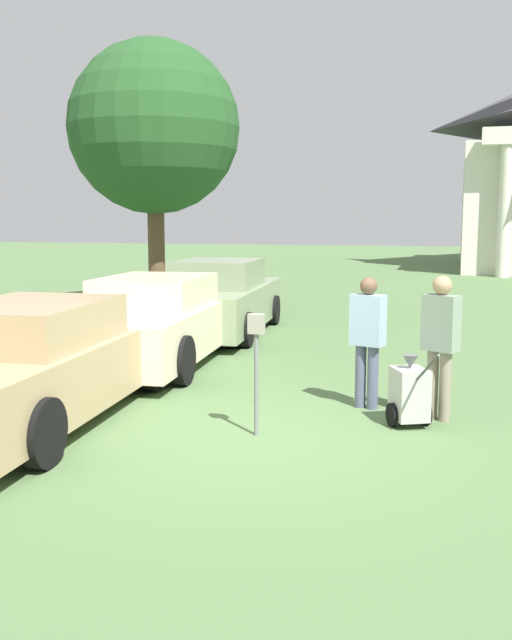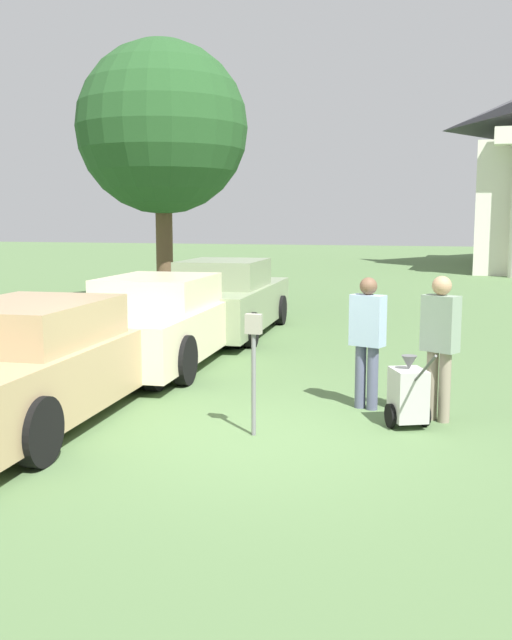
{
  "view_description": "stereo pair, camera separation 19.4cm",
  "coord_description": "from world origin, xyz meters",
  "px_view_note": "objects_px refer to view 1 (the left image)",
  "views": [
    {
      "loc": [
        2.07,
        -7.31,
        2.39
      ],
      "look_at": [
        -0.43,
        1.52,
        1.1
      ],
      "focal_mm": 40.0,
      "sensor_mm": 36.0,
      "label": 1
    },
    {
      "loc": [
        2.26,
        -7.25,
        2.39
      ],
      "look_at": [
        -0.43,
        1.52,
        1.1
      ],
      "focal_mm": 40.0,
      "sensor_mm": 36.0,
      "label": 2
    }
  ],
  "objects_px": {
    "person_supervisor": "(440,338)",
    "equipment_cart": "(409,394)",
    "parked_car_tan": "(39,364)",
    "parking_meter": "(256,351)",
    "parked_car_sage": "(220,300)",
    "parked_car_cream": "(159,322)",
    "person_worker": "(368,334)"
  },
  "relations": [
    {
      "from": "parking_meter",
      "to": "person_supervisor",
      "type": "height_order",
      "value": "person_supervisor"
    },
    {
      "from": "parked_car_tan",
      "to": "person_supervisor",
      "type": "height_order",
      "value": "person_supervisor"
    },
    {
      "from": "parking_meter",
      "to": "person_supervisor",
      "type": "bearing_deg",
      "value": 31.86
    },
    {
      "from": "parked_car_cream",
      "to": "person_worker",
      "type": "distance_m",
      "value": 4.22
    },
    {
      "from": "parked_car_tan",
      "to": "person_supervisor",
      "type": "distance_m",
      "value": 4.81
    },
    {
      "from": "person_supervisor",
      "to": "parked_car_tan",
      "type": "bearing_deg",
      "value": 43.82
    },
    {
      "from": "person_worker",
      "to": "equipment_cart",
      "type": "bearing_deg",
      "value": 149.26
    },
    {
      "from": "parked_car_cream",
      "to": "parked_car_sage",
      "type": "bearing_deg",
      "value": 85.37
    },
    {
      "from": "parked_car_tan",
      "to": "person_supervisor",
      "type": "bearing_deg",
      "value": 11.13
    },
    {
      "from": "equipment_cart",
      "to": "person_worker",
      "type": "bearing_deg",
      "value": 105.16
    },
    {
      "from": "parked_car_sage",
      "to": "person_supervisor",
      "type": "xyz_separation_m",
      "value": [
        4.62,
        -5.48,
        0.27
      ]
    },
    {
      "from": "parked_car_tan",
      "to": "parking_meter",
      "type": "xyz_separation_m",
      "value": [
        2.68,
        0.1,
        0.27
      ]
    },
    {
      "from": "parked_car_cream",
      "to": "equipment_cart",
      "type": "bearing_deg",
      "value": -36.32
    },
    {
      "from": "person_supervisor",
      "to": "equipment_cart",
      "type": "xyz_separation_m",
      "value": [
        -0.32,
        -0.37,
        -0.61
      ]
    },
    {
      "from": "parked_car_tan",
      "to": "parked_car_sage",
      "type": "height_order",
      "value": "parked_car_sage"
    },
    {
      "from": "parked_car_tan",
      "to": "parking_meter",
      "type": "bearing_deg",
      "value": -2.52
    },
    {
      "from": "parking_meter",
      "to": "person_supervisor",
      "type": "relative_size",
      "value": 0.79
    },
    {
      "from": "parking_meter",
      "to": "person_worker",
      "type": "xyz_separation_m",
      "value": [
        1.04,
        1.5,
        0.0
      ]
    },
    {
      "from": "parked_car_cream",
      "to": "equipment_cart",
      "type": "height_order",
      "value": "parked_car_cream"
    },
    {
      "from": "parking_meter",
      "to": "parked_car_sage",
      "type": "bearing_deg",
      "value": 111.84
    },
    {
      "from": "person_worker",
      "to": "parking_meter",
      "type": "bearing_deg",
      "value": 73.72
    },
    {
      "from": "person_supervisor",
      "to": "equipment_cart",
      "type": "distance_m",
      "value": 0.78
    },
    {
      "from": "parking_meter",
      "to": "equipment_cart",
      "type": "bearing_deg",
      "value": 27.28
    },
    {
      "from": "person_supervisor",
      "to": "equipment_cart",
      "type": "bearing_deg",
      "value": 77.27
    },
    {
      "from": "parked_car_sage",
      "to": "parking_meter",
      "type": "relative_size",
      "value": 3.7
    },
    {
      "from": "parked_car_tan",
      "to": "person_worker",
      "type": "height_order",
      "value": "person_worker"
    },
    {
      "from": "person_worker",
      "to": "person_supervisor",
      "type": "bearing_deg",
      "value": 179.88
    },
    {
      "from": "parked_car_tan",
      "to": "equipment_cart",
      "type": "bearing_deg",
      "value": 7.62
    },
    {
      "from": "parked_car_tan",
      "to": "person_worker",
      "type": "xyz_separation_m",
      "value": [
        3.72,
        1.6,
        0.28
      ]
    },
    {
      "from": "person_worker",
      "to": "equipment_cart",
      "type": "distance_m",
      "value": 1.05
    },
    {
      "from": "parked_car_cream",
      "to": "parked_car_sage",
      "type": "distance_m",
      "value": 3.2
    },
    {
      "from": "person_supervisor",
      "to": "parking_meter",
      "type": "bearing_deg",
      "value": 59.93
    }
  ]
}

